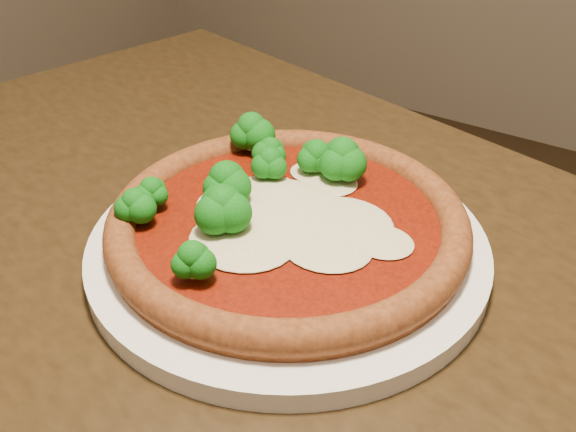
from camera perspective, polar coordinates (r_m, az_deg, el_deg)
The scene contains 3 objects.
dining_table at distance 0.56m, azimuth 1.02°, elevation -18.01°, with size 1.39×1.02×0.75m.
plate at distance 0.55m, azimuth 0.00°, elevation -2.67°, with size 0.34×0.34×0.02m, color white.
pizza at distance 0.55m, azimuth -0.46°, elevation 0.17°, with size 0.31×0.31×0.06m.
Camera 1 is at (0.09, -0.24, 1.09)m, focal length 40.00 mm.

